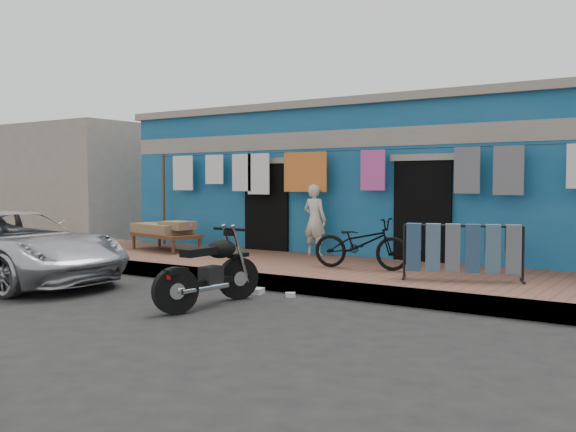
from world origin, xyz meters
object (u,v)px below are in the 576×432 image
object	(u,v)px
car	(11,246)
bicycle	(361,237)
jeans_rack	(462,251)
seated_person	(315,220)
charpoy	(166,236)
motorcycle	(209,268)

from	to	relation	value
car	bicycle	xyz separation A→B (m)	(4.93, 3.21, 0.14)
jeans_rack	bicycle	bearing A→B (deg)	171.52
seated_person	bicycle	size ratio (longest dim) A/B	0.87
charpoy	jeans_rack	size ratio (longest dim) A/B	1.08
bicycle	motorcycle	world-z (taller)	bicycle
seated_person	motorcycle	world-z (taller)	seated_person
car	jeans_rack	size ratio (longest dim) A/B	2.48
car	motorcycle	distance (m)	4.12
seated_person	motorcycle	size ratio (longest dim) A/B	0.86
bicycle	charpoy	size ratio (longest dim) A/B	0.83
seated_person	motorcycle	xyz separation A→B (m)	(0.85, -4.18, -0.43)
charpoy	bicycle	bearing A→B (deg)	-3.71
seated_person	charpoy	bearing A→B (deg)	22.73
motorcycle	jeans_rack	distance (m)	3.74
car	seated_person	xyz separation A→B (m)	(3.25, 4.48, 0.32)
motorcycle	jeans_rack	world-z (taller)	jeans_rack
motorcycle	charpoy	world-z (taller)	motorcycle
car	charpoy	world-z (taller)	car
car	jeans_rack	bearing A→B (deg)	-67.21
charpoy	jeans_rack	bearing A→B (deg)	-5.03
seated_person	jeans_rack	bearing A→B (deg)	162.03
car	seated_person	world-z (taller)	seated_person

